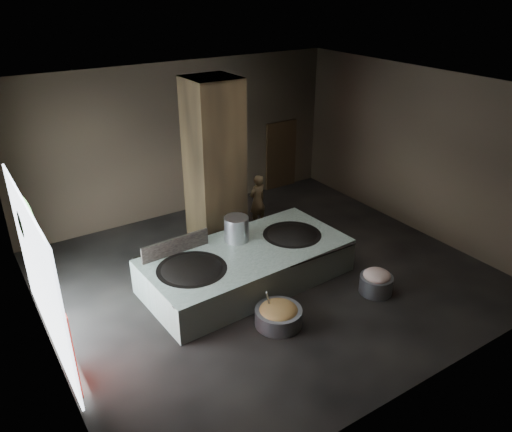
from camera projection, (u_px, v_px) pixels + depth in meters
floor at (266, 277)px, 12.23m from camera, size 10.00×9.00×0.10m
ceiling at (268, 87)px, 10.23m from camera, size 10.00×9.00×0.10m
back_wall at (180, 140)px, 14.67m from camera, size 10.00×0.10×4.50m
front_wall at (429, 285)px, 7.79m from camera, size 10.00×0.10×4.50m
left_wall at (29, 251)px, 8.76m from camera, size 0.10×9.00×4.50m
right_wall at (419, 151)px, 13.70m from camera, size 0.10×9.00×4.50m
pillar at (214, 168)px, 12.52m from camera, size 1.20×1.20×4.50m
hearth_platform at (247, 265)px, 11.80m from camera, size 4.95×2.57×0.84m
platform_cap at (247, 251)px, 11.63m from camera, size 4.73×2.27×0.03m
wok_left at (192, 272)px, 10.91m from camera, size 1.52×1.52×0.42m
wok_left_rim at (192, 270)px, 10.88m from camera, size 1.56×1.56×0.05m
wok_right at (292, 238)px, 12.36m from camera, size 1.42×1.42×0.40m
wok_right_rim at (292, 235)px, 12.33m from camera, size 1.45×1.45×0.05m
stock_pot at (236, 229)px, 11.93m from camera, size 0.59×0.59×0.63m
splash_guard at (176, 246)px, 11.39m from camera, size 1.68×0.15×0.42m
cook at (257, 201)px, 14.32m from camera, size 0.62×0.45×1.55m
veg_basin at (278, 317)px, 10.41m from camera, size 1.31×1.31×0.37m
veg_fill at (279, 310)px, 10.34m from camera, size 0.82×0.82×0.25m
ladle at (269, 301)px, 10.29m from camera, size 0.31×0.28×0.71m
meat_basin at (376, 284)px, 11.46m from camera, size 0.93×0.93×0.42m
meat_fill at (377, 275)px, 11.36m from camera, size 0.63×0.63×0.24m
doorway_near at (219, 170)px, 15.68m from camera, size 1.18×0.08×2.38m
doorway_near_glow at (218, 173)px, 15.56m from camera, size 0.86×0.04×2.04m
doorway_far at (281, 156)px, 16.85m from camera, size 1.18×0.08×2.38m
doorway_far_glow at (285, 157)px, 16.97m from camera, size 0.84×0.04×1.99m
left_opening at (39, 275)px, 9.24m from camera, size 0.04×4.20×3.10m
pavilion_sliver at (68, 345)px, 8.62m from camera, size 0.05×0.90×1.70m
tree_silhouette at (27, 223)px, 9.86m from camera, size 0.28×1.10×1.10m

